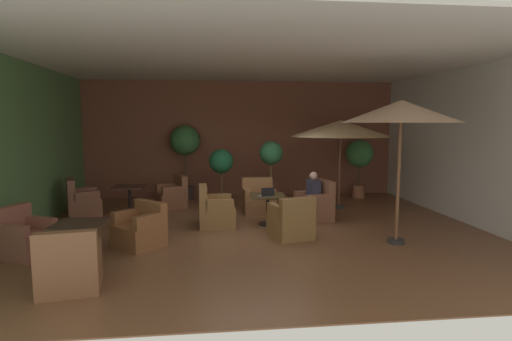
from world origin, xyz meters
name	(u,v)px	position (x,y,z in m)	size (l,w,h in m)	color
ground_plane	(258,230)	(0.00, 0.00, -0.01)	(9.60, 8.43, 0.02)	brown
wall_back_brick	(242,139)	(0.00, 4.18, 1.75)	(9.60, 0.08, 3.51)	brown
wall_left_accent	(16,149)	(-4.76, 0.00, 1.75)	(0.08, 8.43, 3.51)	#57854E
wall_right_plain	(472,146)	(4.76, 0.00, 1.75)	(0.08, 8.43, 3.51)	silver
ceiling_slab	(258,59)	(0.00, 0.00, 3.54)	(9.60, 8.43, 0.06)	silver
cafe_table_front_left	(268,201)	(0.26, 0.42, 0.52)	(0.81, 0.81, 0.66)	black
armchair_front_left_north	(315,206)	(1.40, 0.67, 0.34)	(0.89, 0.87, 0.93)	brown
armchair_front_left_east	(259,201)	(0.20, 1.59, 0.32)	(0.81, 0.74, 0.88)	#905E39
armchair_front_left_south	(215,212)	(-0.91, 0.39, 0.33)	(0.79, 0.83, 0.90)	olive
armchair_front_left_west	(291,222)	(0.57, -0.70, 0.32)	(0.90, 0.93, 0.84)	brown
cafe_table_front_right	(80,230)	(-3.10, -1.75, 0.54)	(0.85, 0.85, 0.66)	black
armchair_front_right_north	(70,268)	(-2.90, -2.90, 0.32)	(0.88, 0.85, 0.88)	brown
armchair_front_right_east	(141,230)	(-2.29, -0.93, 0.30)	(1.05, 1.05, 0.81)	brown
armchair_front_right_south	(24,238)	(-4.17, -1.28, 0.31)	(1.01, 0.98, 0.85)	#925546
cafe_table_mid_center	(129,191)	(-3.04, 2.11, 0.53)	(0.79, 0.79, 0.66)	black
armchair_mid_center_north	(172,196)	(-2.01, 2.53, 0.32)	(0.93, 0.94, 0.87)	brown
armchair_mid_center_east	(82,203)	(-4.09, 1.72, 0.34)	(0.96, 0.98, 0.93)	brown
patio_umbrella_tall_red	(401,112)	(2.46, -1.29, 2.45)	(2.13, 2.13, 2.67)	#2D2D2D
patio_umbrella_center_beige	(340,129)	(2.39, 1.97, 2.10)	(2.62, 2.62, 2.32)	#2D2D2D
potted_tree_left_corner	(359,157)	(3.46, 3.38, 1.24)	(0.82, 0.82, 1.75)	#AC6848
potted_tree_mid_left	(271,159)	(0.64, 2.44, 1.28)	(0.64, 0.64, 1.76)	silver
potted_tree_mid_right	(221,166)	(-0.70, 2.65, 1.08)	(0.66, 0.66, 1.55)	#A76247
potted_tree_right_corner	(185,146)	(-1.71, 3.71, 1.59)	(0.87, 0.87, 2.18)	#3D3130
patron_blue_shirt	(313,188)	(1.36, 0.66, 0.76)	(0.28, 0.36, 0.68)	#2E2E42
iced_drink_cup	(270,194)	(0.29, 0.31, 0.72)	(0.08, 0.08, 0.11)	white
open_laptop	(267,194)	(0.22, 0.28, 0.71)	(0.36, 0.30, 0.20)	#9EA0A5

